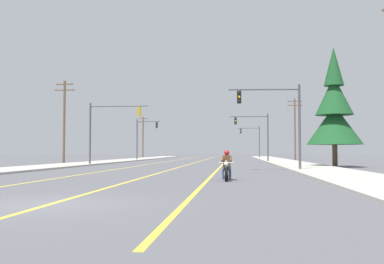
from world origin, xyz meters
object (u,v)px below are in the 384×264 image
at_px(motorcycle_with_rider, 227,168).
at_px(traffic_signal_far_right, 253,137).
at_px(traffic_signal_near_left, 107,123).
at_px(conifer_tree_right_verge_near, 334,112).
at_px(utility_pole_left_near, 64,119).
at_px(traffic_signal_mid_left, 144,134).
at_px(utility_pole_left_far, 143,136).
at_px(utility_pole_right_far, 295,127).
at_px(traffic_signal_near_right, 279,113).
at_px(traffic_signal_mid_right, 257,130).

xyz_separation_m(motorcycle_with_rider, traffic_signal_far_right, (3.82, 63.12, 3.47)).
xyz_separation_m(traffic_signal_near_left, conifer_tree_right_verge_near, (21.40, -2.30, 0.75)).
relative_size(motorcycle_with_rider, traffic_signal_near_left, 0.35).
bearing_deg(traffic_signal_near_left, utility_pole_left_near, 143.23).
bearing_deg(utility_pole_left_near, traffic_signal_mid_left, 72.88).
xyz_separation_m(utility_pole_left_far, conifer_tree_right_verge_near, (27.80, -48.18, 0.35)).
xyz_separation_m(utility_pole_left_near, utility_pole_left_far, (-0.00, 41.10, -0.44)).
distance_m(motorcycle_with_rider, traffic_signal_mid_left, 44.75).
height_order(traffic_signal_near_left, traffic_signal_mid_left, same).
bearing_deg(utility_pole_left_far, utility_pole_right_far, -33.19).
distance_m(traffic_signal_far_right, utility_pole_left_near, 43.91).
distance_m(traffic_signal_near_right, utility_pole_right_far, 38.07).
xyz_separation_m(traffic_signal_near_right, utility_pole_right_far, (6.20, 37.55, 1.10)).
bearing_deg(motorcycle_with_rider, utility_pole_left_far, 105.65).
height_order(traffic_signal_mid_left, utility_pole_left_far, utility_pole_left_far).
bearing_deg(utility_pole_left_far, traffic_signal_mid_right, -55.44).
distance_m(motorcycle_with_rider, traffic_signal_mid_right, 35.19).
xyz_separation_m(traffic_signal_near_right, conifer_tree_right_verge_near, (5.65, 7.92, 0.80)).
height_order(traffic_signal_near_right, traffic_signal_far_right, same).
distance_m(utility_pole_left_near, utility_pole_left_far, 41.10).
bearing_deg(traffic_signal_near_left, traffic_signal_mid_left, 92.86).
bearing_deg(traffic_signal_near_left, motorcycle_with_rider, -59.32).
height_order(motorcycle_with_rider, traffic_signal_mid_left, traffic_signal_mid_left).
relative_size(motorcycle_with_rider, utility_pole_right_far, 0.23).
xyz_separation_m(traffic_signal_far_right, utility_pole_left_far, (-22.44, 3.37, 0.51)).
bearing_deg(utility_pole_left_far, traffic_signal_mid_left, -77.50).
bearing_deg(utility_pole_right_far, traffic_signal_mid_left, -166.92).
height_order(traffic_signal_near_right, traffic_signal_mid_right, same).
xyz_separation_m(traffic_signal_near_right, traffic_signal_near_left, (-15.75, 10.21, 0.05)).
distance_m(traffic_signal_near_right, conifer_tree_right_verge_near, 9.76).
distance_m(traffic_signal_mid_right, utility_pole_left_near, 23.77).
bearing_deg(motorcycle_with_rider, utility_pole_right_far, 78.53).
height_order(traffic_signal_near_right, utility_pole_right_far, utility_pole_right_far).
bearing_deg(conifer_tree_right_verge_near, motorcycle_with_rider, -116.62).
height_order(motorcycle_with_rider, traffic_signal_near_right, traffic_signal_near_right).
bearing_deg(motorcycle_with_rider, traffic_signal_mid_left, 107.38).
xyz_separation_m(traffic_signal_mid_right, utility_pole_left_far, (-21.78, 31.62, 0.46)).
distance_m(traffic_signal_mid_right, traffic_signal_far_right, 28.26).
height_order(traffic_signal_near_left, utility_pole_right_far, utility_pole_right_far).
bearing_deg(utility_pole_left_near, utility_pole_right_far, 38.51).
xyz_separation_m(motorcycle_with_rider, traffic_signal_near_right, (3.52, 10.39, 3.53)).
relative_size(traffic_signal_near_right, utility_pole_left_near, 0.67).
relative_size(motorcycle_with_rider, utility_pole_left_far, 0.26).
bearing_deg(utility_pole_left_near, traffic_signal_near_left, -36.77).
relative_size(motorcycle_with_rider, conifer_tree_right_verge_near, 0.20).
bearing_deg(utility_pole_right_far, traffic_signal_near_left, -128.77).
xyz_separation_m(motorcycle_with_rider, traffic_signal_mid_left, (-13.33, 42.58, 3.43)).
relative_size(traffic_signal_far_right, conifer_tree_right_verge_near, 0.58).
bearing_deg(traffic_signal_near_right, utility_pole_left_near, 145.90).
bearing_deg(utility_pole_left_far, motorcycle_with_rider, -74.35).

